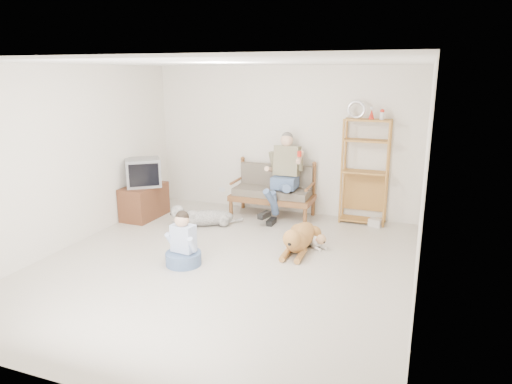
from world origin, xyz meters
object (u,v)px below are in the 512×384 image
at_px(loveseat, 273,190).
at_px(etagere, 365,171).
at_px(tv_stand, 144,201).
at_px(golden_retriever, 299,238).

relative_size(loveseat, etagere, 0.71).
relative_size(loveseat, tv_stand, 1.65).
xyz_separation_m(loveseat, etagere, (1.61, 0.13, 0.45)).
distance_m(loveseat, golden_retriever, 1.76).
relative_size(etagere, tv_stand, 2.33).
bearing_deg(golden_retriever, tv_stand, 168.97).
xyz_separation_m(loveseat, tv_stand, (-2.17, -0.96, -0.19)).
bearing_deg(loveseat, etagere, 4.40).
bearing_deg(tv_stand, golden_retriever, -8.31).
bearing_deg(golden_retriever, etagere, 64.97).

